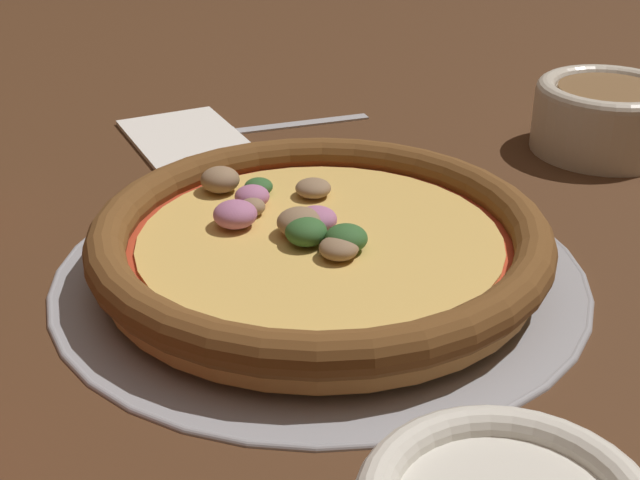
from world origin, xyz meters
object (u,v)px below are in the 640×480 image
pizza_tray (320,270)px  napkin (188,138)px  bowl_far (606,114)px  fork (268,127)px  pizza (319,240)px

pizza_tray → napkin: 0.26m
bowl_far → fork: 0.29m
pizza → fork: (-0.22, 0.15, -0.02)m
pizza → fork: 0.27m
pizza → bowl_far: (0.01, 0.32, 0.01)m
pizza → bowl_far: bowl_far is taller
bowl_far → napkin: 0.36m
bowl_far → napkin: bowl_far is taller
bowl_far → napkin: (-0.26, -0.24, -0.03)m
bowl_far → napkin: bearing=-137.3°
pizza → pizza_tray: bearing=4.5°
pizza_tray → fork: pizza_tray is taller
napkin → fork: 0.08m
pizza_tray → napkin: size_ratio=2.09×
napkin → fork: napkin is taller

